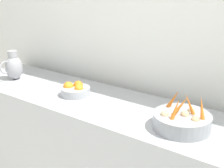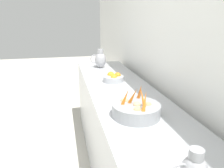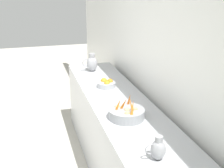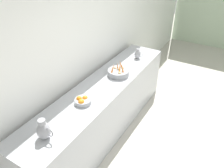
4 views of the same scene
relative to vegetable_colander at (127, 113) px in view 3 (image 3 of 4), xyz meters
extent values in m
cube|color=white|center=(-0.49, 0.13, 0.52)|extent=(0.10, 8.26, 3.00)
cube|color=#ADAFB5|center=(-0.06, -0.37, -0.51)|extent=(0.64, 3.17, 0.93)
cylinder|color=gray|center=(0.00, 0.00, -0.01)|extent=(0.34, 0.34, 0.09)
torus|color=gray|center=(0.00, 0.00, -0.04)|extent=(0.20, 0.20, 0.01)
cone|color=orange|center=(-0.05, -0.09, 0.09)|extent=(0.04, 0.10, 0.16)
cone|color=orange|center=(0.08, -0.01, 0.08)|extent=(0.08, 0.06, 0.15)
cone|color=orange|center=(-0.02, 0.10, 0.09)|extent=(0.07, 0.08, 0.16)
cone|color=orange|center=(0.03, -0.01, 0.09)|extent=(0.07, 0.11, 0.16)
cone|color=orange|center=(-0.03, 0.03, 0.09)|extent=(0.05, 0.09, 0.16)
ellipsoid|color=tan|center=(0.06, -0.08, 0.04)|extent=(0.06, 0.05, 0.05)
ellipsoid|color=tan|center=(0.02, 0.09, 0.04)|extent=(0.05, 0.05, 0.04)
ellipsoid|color=tan|center=(0.00, 0.01, 0.04)|extent=(0.05, 0.05, 0.05)
ellipsoid|color=tan|center=(-0.08, 0.02, 0.04)|extent=(0.05, 0.04, 0.04)
cylinder|color=#9EA0A5|center=(-0.04, -0.87, -0.02)|extent=(0.22, 0.22, 0.06)
sphere|color=orange|center=(-0.09, -0.88, 0.01)|extent=(0.08, 0.08, 0.08)
sphere|color=orange|center=(-0.03, -0.83, 0.01)|extent=(0.07, 0.07, 0.07)
sphere|color=orange|center=(-0.02, -0.92, 0.01)|extent=(0.08, 0.08, 0.08)
ellipsoid|color=#939399|center=(-0.02, -1.57, 0.05)|extent=(0.15, 0.15, 0.21)
cylinder|color=#939399|center=(-0.02, -1.57, 0.17)|extent=(0.08, 0.08, 0.06)
torus|color=#939399|center=(0.06, -1.57, 0.07)|extent=(0.11, 0.01, 0.11)
ellipsoid|color=#939399|center=(0.00, 0.69, 0.03)|extent=(0.11, 0.11, 0.15)
cylinder|color=#939399|center=(0.00, 0.69, 0.12)|extent=(0.06, 0.06, 0.04)
torus|color=#939399|center=(0.06, 0.69, 0.04)|extent=(0.08, 0.01, 0.08)
camera|label=1|loc=(1.50, 0.58, 0.76)|focal=47.62mm
camera|label=2|loc=(0.47, 1.32, 0.62)|focal=34.86mm
camera|label=3|loc=(0.82, 2.36, 1.17)|focal=47.42mm
camera|label=4|loc=(1.48, -2.67, 1.73)|focal=35.96mm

